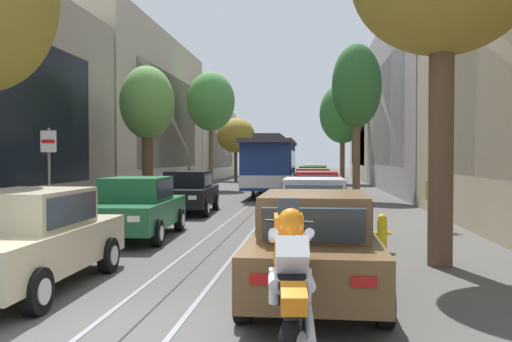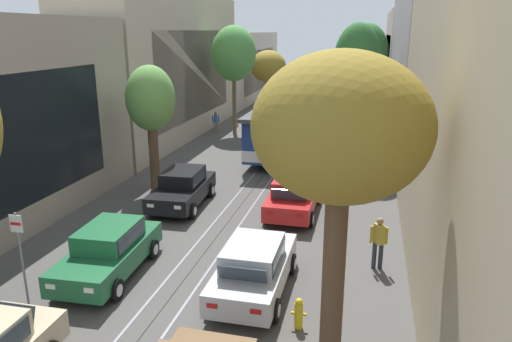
{
  "view_description": "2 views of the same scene",
  "coord_description": "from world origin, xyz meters",
  "px_view_note": "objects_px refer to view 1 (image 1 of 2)",
  "views": [
    {
      "loc": [
        2.17,
        -5.99,
        2.11
      ],
      "look_at": [
        -0.29,
        18.18,
        1.49
      ],
      "focal_mm": 38.01,
      "sensor_mm": 36.0,
      "label": 1
    },
    {
      "loc": [
        5.14,
        -4.3,
        7.31
      ],
      "look_at": [
        0.0,
        17.46,
        0.74
      ],
      "focal_mm": 33.5,
      "sensor_mm": 36.0,
      "label": 2
    }
  ],
  "objects_px": {
    "parked_car_green_fifth_right": "(312,179)",
    "parked_car_yellow_sixth_right": "(315,176)",
    "street_tree_kerb_right_mid": "(342,114)",
    "parked_car_green_second_left": "(136,207)",
    "street_sign_post": "(49,175)",
    "street_tree_kerb_left_fourth": "(236,136)",
    "fire_hydrant": "(382,232)",
    "street_tree_kerb_left_mid": "(211,102)",
    "parked_car_black_mid_left": "(188,192)",
    "parked_car_red_mid_right": "(316,192)",
    "pedestrian_on_left_pavement": "(435,196)",
    "pedestrian_on_right_pavement": "(189,176)",
    "parked_car_brown_near_right": "(314,245)",
    "cable_car_trolley": "(271,165)",
    "parked_car_beige_near_left": "(26,239)",
    "parked_car_silver_second_right": "(314,209)",
    "street_tree_kerb_left_second": "(147,105)",
    "motorcycle_with_rider": "(291,277)",
    "parked_car_brown_fourth_right": "(313,185)",
    "street_tree_kerb_right_second": "(357,88)"
  },
  "relations": [
    {
      "from": "parked_car_silver_second_right",
      "to": "street_tree_kerb_left_mid",
      "type": "height_order",
      "value": "street_tree_kerb_left_mid"
    },
    {
      "from": "street_tree_kerb_right_mid",
      "to": "parked_car_yellow_sixth_right",
      "type": "bearing_deg",
      "value": -110.68
    },
    {
      "from": "parked_car_green_fifth_right",
      "to": "parked_car_yellow_sixth_right",
      "type": "height_order",
      "value": "same"
    },
    {
      "from": "pedestrian_on_left_pavement",
      "to": "pedestrian_on_right_pavement",
      "type": "relative_size",
      "value": 1.1
    },
    {
      "from": "parked_car_yellow_sixth_right",
      "to": "street_tree_kerb_left_mid",
      "type": "height_order",
      "value": "street_tree_kerb_left_mid"
    },
    {
      "from": "fire_hydrant",
      "to": "street_sign_post",
      "type": "distance_m",
      "value": 7.56
    },
    {
      "from": "street_tree_kerb_left_second",
      "to": "fire_hydrant",
      "type": "height_order",
      "value": "street_tree_kerb_left_second"
    },
    {
      "from": "parked_car_brown_near_right",
      "to": "street_tree_kerb_left_fourth",
      "type": "height_order",
      "value": "street_tree_kerb_left_fourth"
    },
    {
      "from": "parked_car_silver_second_right",
      "to": "street_tree_kerb_left_second",
      "type": "xyz_separation_m",
      "value": [
        -6.81,
        8.1,
        3.45
      ]
    },
    {
      "from": "parked_car_green_second_left",
      "to": "street_sign_post",
      "type": "relative_size",
      "value": 1.6
    },
    {
      "from": "street_tree_kerb_left_mid",
      "to": "parked_car_black_mid_left",
      "type": "bearing_deg",
      "value": -82.66
    },
    {
      "from": "fire_hydrant",
      "to": "street_tree_kerb_left_fourth",
      "type": "bearing_deg",
      "value": 103.14
    },
    {
      "from": "parked_car_silver_second_right",
      "to": "street_tree_kerb_right_second",
      "type": "bearing_deg",
      "value": 80.96
    },
    {
      "from": "parked_car_green_second_left",
      "to": "parked_car_brown_fourth_right",
      "type": "height_order",
      "value": "same"
    },
    {
      "from": "parked_car_green_fifth_right",
      "to": "street_tree_kerb_left_fourth",
      "type": "bearing_deg",
      "value": 113.35
    },
    {
      "from": "street_tree_kerb_left_fourth",
      "to": "pedestrian_on_left_pavement",
      "type": "height_order",
      "value": "street_tree_kerb_left_fourth"
    },
    {
      "from": "parked_car_green_fifth_right",
      "to": "pedestrian_on_right_pavement",
      "type": "height_order",
      "value": "pedestrian_on_right_pavement"
    },
    {
      "from": "parked_car_green_second_left",
      "to": "parked_car_red_mid_right",
      "type": "xyz_separation_m",
      "value": [
        4.74,
        6.46,
        0.0
      ]
    },
    {
      "from": "parked_car_black_mid_left",
      "to": "fire_hydrant",
      "type": "height_order",
      "value": "parked_car_black_mid_left"
    },
    {
      "from": "street_sign_post",
      "to": "pedestrian_on_right_pavement",
      "type": "bearing_deg",
      "value": 95.31
    },
    {
      "from": "parked_car_yellow_sixth_right",
      "to": "street_tree_kerb_right_mid",
      "type": "xyz_separation_m",
      "value": [
        2.23,
        5.91,
        4.76
      ]
    },
    {
      "from": "parked_car_beige_near_left",
      "to": "street_tree_kerb_right_mid",
      "type": "distance_m",
      "value": 36.55
    },
    {
      "from": "parked_car_brown_near_right",
      "to": "pedestrian_on_right_pavement",
      "type": "bearing_deg",
      "value": 106.59
    },
    {
      "from": "street_tree_kerb_right_mid",
      "to": "pedestrian_on_left_pavement",
      "type": "bearing_deg",
      "value": -87.78
    },
    {
      "from": "parked_car_brown_near_right",
      "to": "parked_car_black_mid_left",
      "type": "bearing_deg",
      "value": 111.37
    },
    {
      "from": "street_tree_kerb_right_second",
      "to": "cable_car_trolley",
      "type": "bearing_deg",
      "value": 159.38
    },
    {
      "from": "parked_car_yellow_sixth_right",
      "to": "motorcycle_with_rider",
      "type": "distance_m",
      "value": 32.26
    },
    {
      "from": "motorcycle_with_rider",
      "to": "pedestrian_on_right_pavement",
      "type": "xyz_separation_m",
      "value": [
        -7.82,
        29.58,
        0.03
      ]
    },
    {
      "from": "parked_car_black_mid_left",
      "to": "parked_car_silver_second_right",
      "type": "relative_size",
      "value": 1.01
    },
    {
      "from": "parked_car_black_mid_left",
      "to": "street_tree_kerb_left_mid",
      "type": "distance_m",
      "value": 16.15
    },
    {
      "from": "parked_car_black_mid_left",
      "to": "street_tree_kerb_left_fourth",
      "type": "xyz_separation_m",
      "value": [
        -2.03,
        27.54,
        3.23
      ]
    },
    {
      "from": "parked_car_black_mid_left",
      "to": "parked_car_red_mid_right",
      "type": "bearing_deg",
      "value": 1.78
    },
    {
      "from": "street_tree_kerb_left_fourth",
      "to": "fire_hydrant",
      "type": "bearing_deg",
      "value": -76.86
    },
    {
      "from": "cable_car_trolley",
      "to": "street_sign_post",
      "type": "bearing_deg",
      "value": -101.79
    },
    {
      "from": "parked_car_green_second_left",
      "to": "fire_hydrant",
      "type": "bearing_deg",
      "value": -13.17
    },
    {
      "from": "parked_car_brown_fourth_right",
      "to": "street_sign_post",
      "type": "xyz_separation_m",
      "value": [
        -5.92,
        -13.9,
        0.91
      ]
    },
    {
      "from": "parked_car_beige_near_left",
      "to": "street_sign_post",
      "type": "relative_size",
      "value": 1.59
    },
    {
      "from": "parked_car_yellow_sixth_right",
      "to": "cable_car_trolley",
      "type": "relative_size",
      "value": 0.48
    },
    {
      "from": "parked_car_brown_fourth_right",
      "to": "street_tree_kerb_left_mid",
      "type": "xyz_separation_m",
      "value": [
        -6.69,
        9.81,
        4.95
      ]
    },
    {
      "from": "fire_hydrant",
      "to": "parked_car_brown_fourth_right",
      "type": "bearing_deg",
      "value": 96.45
    },
    {
      "from": "cable_car_trolley",
      "to": "motorcycle_with_rider",
      "type": "xyz_separation_m",
      "value": [
        1.97,
        -23.49,
        -0.8
      ]
    },
    {
      "from": "parked_car_green_second_left",
      "to": "pedestrian_on_left_pavement",
      "type": "height_order",
      "value": "pedestrian_on_left_pavement"
    },
    {
      "from": "street_tree_kerb_right_mid",
      "to": "street_sign_post",
      "type": "xyz_separation_m",
      "value": [
        -8.31,
        -32.19,
        -3.85
      ]
    },
    {
      "from": "parked_car_black_mid_left",
      "to": "street_tree_kerb_left_mid",
      "type": "height_order",
      "value": "street_tree_kerb_left_mid"
    },
    {
      "from": "parked_car_green_second_left",
      "to": "parked_car_red_mid_right",
      "type": "distance_m",
      "value": 8.01
    },
    {
      "from": "parked_car_red_mid_right",
      "to": "street_sign_post",
      "type": "height_order",
      "value": "street_sign_post"
    },
    {
      "from": "parked_car_red_mid_right",
      "to": "parked_car_beige_near_left",
      "type": "bearing_deg",
      "value": -111.52
    },
    {
      "from": "street_tree_kerb_left_second",
      "to": "pedestrian_on_left_pavement",
      "type": "xyz_separation_m",
      "value": [
        10.29,
        -5.8,
        -3.27
      ]
    },
    {
      "from": "pedestrian_on_right_pavement",
      "to": "parked_car_brown_fourth_right",
      "type": "bearing_deg",
      "value": -50.07
    },
    {
      "from": "parked_car_brown_fourth_right",
      "to": "parked_car_brown_near_right",
      "type": "bearing_deg",
      "value": -90.16
    }
  ]
}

